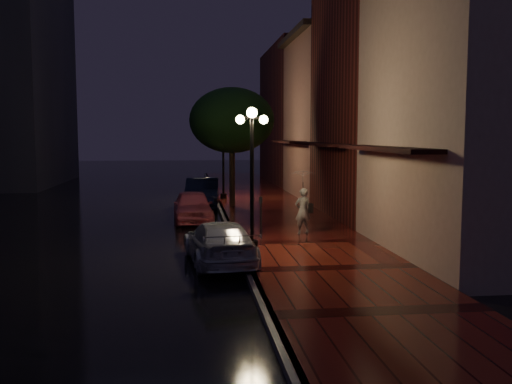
# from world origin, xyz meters

# --- Properties ---
(ground) EXTENTS (120.00, 120.00, 0.00)m
(ground) POSITION_xyz_m (0.00, 0.00, 0.00)
(ground) COLOR black
(ground) RESTS_ON ground
(sidewalk) EXTENTS (4.50, 60.00, 0.15)m
(sidewalk) POSITION_xyz_m (2.25, 0.00, 0.07)
(sidewalk) COLOR #450E0C
(sidewalk) RESTS_ON ground
(curb) EXTENTS (0.25, 60.00, 0.15)m
(curb) POSITION_xyz_m (0.00, 0.00, 0.07)
(curb) COLOR #595451
(curb) RESTS_ON ground
(storefront_near) EXTENTS (5.00, 8.00, 8.50)m
(storefront_near) POSITION_xyz_m (7.00, -6.00, 4.25)
(storefront_near) COLOR gray
(storefront_near) RESTS_ON ground
(storefront_mid) EXTENTS (5.00, 8.00, 11.00)m
(storefront_mid) POSITION_xyz_m (7.00, 2.00, 5.50)
(storefront_mid) COLOR #511914
(storefront_mid) RESTS_ON ground
(storefront_far) EXTENTS (5.00, 8.00, 9.00)m
(storefront_far) POSITION_xyz_m (7.00, 10.00, 4.50)
(storefront_far) COLOR #8C5951
(storefront_far) RESTS_ON ground
(storefront_extra) EXTENTS (5.00, 12.00, 10.00)m
(storefront_extra) POSITION_xyz_m (7.00, 20.00, 5.00)
(storefront_extra) COLOR #511914
(storefront_extra) RESTS_ON ground
(streetlamp_near) EXTENTS (0.96, 0.36, 4.31)m
(streetlamp_near) POSITION_xyz_m (0.35, -5.00, 2.60)
(streetlamp_near) COLOR black
(streetlamp_near) RESTS_ON sidewalk
(streetlamp_far) EXTENTS (0.96, 0.36, 4.31)m
(streetlamp_far) POSITION_xyz_m (0.35, 9.00, 2.60)
(streetlamp_far) COLOR black
(streetlamp_far) RESTS_ON sidewalk
(street_tree) EXTENTS (4.16, 4.16, 5.80)m
(street_tree) POSITION_xyz_m (0.61, 5.99, 4.24)
(street_tree) COLOR black
(street_tree) RESTS_ON sidewalk
(pink_car) EXTENTS (1.74, 3.97, 1.33)m
(pink_car) POSITION_xyz_m (-1.38, 1.89, 0.67)
(pink_car) COLOR #C85260
(pink_car) RESTS_ON ground
(navy_car) EXTENTS (1.88, 4.65, 1.50)m
(navy_car) POSITION_xyz_m (-0.86, 6.42, 0.75)
(navy_car) COLOR black
(navy_car) RESTS_ON ground
(silver_car) EXTENTS (2.16, 4.37, 1.22)m
(silver_car) POSITION_xyz_m (-0.69, -6.06, 0.61)
(silver_car) COLOR #ACABB3
(silver_car) RESTS_ON ground
(woman_with_umbrella) EXTENTS (0.94, 0.96, 2.27)m
(woman_with_umbrella) POSITION_xyz_m (2.47, -2.30, 1.65)
(woman_with_umbrella) COLOR silver
(woman_with_umbrella) RESTS_ON sidewalk
(parking_meter) EXTENTS (0.14, 0.12, 1.31)m
(parking_meter) POSITION_xyz_m (1.00, -2.05, 0.94)
(parking_meter) COLOR black
(parking_meter) RESTS_ON sidewalk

